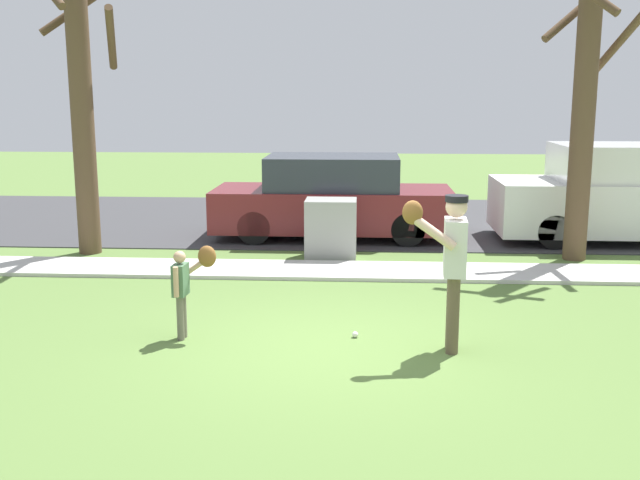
# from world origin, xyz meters

# --- Properties ---
(ground_plane) EXTENTS (48.00, 48.00, 0.00)m
(ground_plane) POSITION_xyz_m (0.00, 3.50, 0.00)
(ground_plane) COLOR #567538
(sidewalk_strip) EXTENTS (36.00, 1.20, 0.06)m
(sidewalk_strip) POSITION_xyz_m (0.00, 3.60, 0.03)
(sidewalk_strip) COLOR beige
(sidewalk_strip) RESTS_ON ground
(road_surface) EXTENTS (36.00, 6.80, 0.02)m
(road_surface) POSITION_xyz_m (0.00, 8.60, 0.01)
(road_surface) COLOR #38383A
(road_surface) RESTS_ON ground
(person_adult) EXTENTS (0.74, 0.63, 1.78)m
(person_adult) POSITION_xyz_m (1.36, -0.08, 1.11)
(person_adult) COLOR brown
(person_adult) RESTS_ON ground
(person_child) EXTENTS (0.49, 0.40, 1.10)m
(person_child) POSITION_xyz_m (-1.68, 0.20, 0.71)
(person_child) COLOR #6B6656
(person_child) RESTS_ON ground
(baseball) EXTENTS (0.07, 0.07, 0.07)m
(baseball) POSITION_xyz_m (0.30, 0.32, 0.04)
(baseball) COLOR white
(baseball) RESTS_ON ground
(utility_cabinet) EXTENTS (0.89, 0.70, 1.04)m
(utility_cabinet) POSITION_xyz_m (-0.19, 4.68, 0.52)
(utility_cabinet) COLOR gray
(utility_cabinet) RESTS_ON ground
(street_tree_near) EXTENTS (1.85, 1.89, 5.65)m
(street_tree_near) POSITION_xyz_m (4.08, 4.83, 2.99)
(street_tree_near) COLOR brown
(street_tree_near) RESTS_ON ground
(street_tree_far) EXTENTS (1.85, 1.89, 5.84)m
(street_tree_far) POSITION_xyz_m (-4.59, 4.83, 3.09)
(street_tree_far) COLOR brown
(street_tree_far) RESTS_ON ground
(parked_suv_maroon) EXTENTS (4.70, 1.90, 1.63)m
(parked_suv_maroon) POSITION_xyz_m (-0.24, 6.54, 0.79)
(parked_suv_maroon) COLOR maroon
(parked_suv_maroon) RESTS_ON road_surface
(parked_van_white) EXTENTS (5.00, 1.95, 1.88)m
(parked_van_white) POSITION_xyz_m (5.46, 6.49, 0.90)
(parked_van_white) COLOR silver
(parked_van_white) RESTS_ON road_surface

